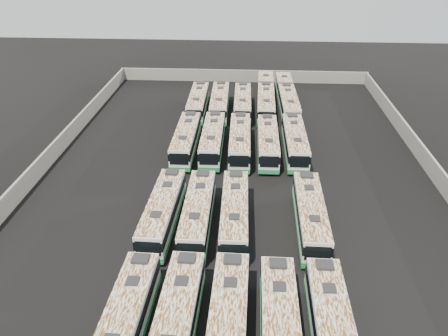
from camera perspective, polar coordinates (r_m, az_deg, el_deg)
ground at (r=49.11m, az=1.45°, el=-1.74°), size 140.00×140.00×0.00m
perimeter_wall at (r=48.56m, az=1.47°, el=-0.62°), size 45.20×73.20×2.20m
bus_front_far_left at (r=31.86m, az=-12.85°, el=-19.18°), size 2.68×11.67×3.27m
bus_front_left at (r=31.21m, az=-6.31°, el=-19.64°), size 2.79×11.95×3.35m
bus_front_center at (r=30.95m, az=0.49°, el=-19.96°), size 2.69×11.91×3.35m
bus_front_right at (r=30.97m, az=7.32°, el=-20.30°), size 2.51×11.72×3.30m
bus_front_far_right at (r=31.45m, az=13.97°, el=-20.13°), size 2.56×11.75×3.31m
bus_midfront_far_left at (r=41.51m, az=-7.99°, el=-5.63°), size 2.75×11.74×3.29m
bus_midfront_left at (r=41.02m, az=-3.42°, el=-5.85°), size 2.52×11.62×3.27m
bus_midfront_center at (r=40.86m, az=1.41°, el=-5.95°), size 2.65×11.66×3.27m
bus_midfront_far_right at (r=41.39m, az=11.21°, el=-6.06°), size 2.62×11.71×3.29m
bus_midback_far_left at (r=55.07m, az=-4.99°, el=3.74°), size 2.55×11.87×3.34m
bus_midback_left at (r=54.87m, az=-1.50°, el=3.75°), size 2.61×11.91×3.35m
bus_midback_center at (r=54.46m, az=2.09°, el=3.55°), size 2.70×12.00×3.37m
bus_midback_right at (r=54.54m, az=5.75°, el=3.40°), size 2.47×11.60×3.27m
bus_midback_far_right at (r=55.01m, az=9.24°, el=3.44°), size 2.57×11.90×3.35m
bus_back_far_left at (r=67.35m, az=-3.42°, el=8.57°), size 2.68×11.74×3.30m
bus_back_left at (r=67.03m, az=-0.57°, el=8.55°), size 2.78×11.98×3.36m
bus_back_center at (r=66.93m, az=2.45°, el=8.46°), size 2.66×11.69×3.28m
bus_back_right at (r=69.87m, az=5.48°, el=9.28°), size 2.83×18.56×3.36m
bus_back_far_right at (r=70.00m, az=8.22°, el=9.12°), size 2.83×18.19×3.29m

